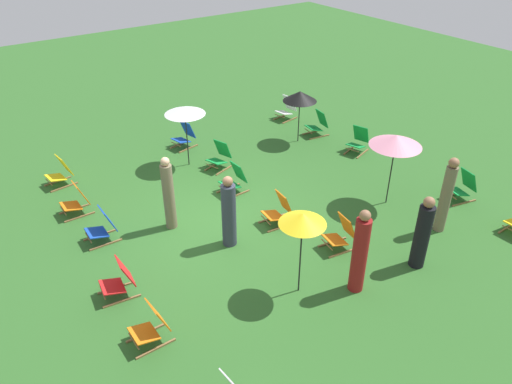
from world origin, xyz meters
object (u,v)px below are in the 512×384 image
at_px(deckchair_5, 119,280).
at_px(deckchair_6, 151,326).
at_px(deckchair_9, 318,124).
at_px(deckchair_10, 279,210).
at_px(person_2, 169,195).
at_px(deckchair_14, 341,234).
at_px(deckchair_13, 103,227).
at_px(umbrella_2, 185,111).
at_px(deckchair_0, 463,187).
at_px(person_1, 360,253).
at_px(deckchair_8, 358,141).
at_px(deckchair_3, 184,136).
at_px(umbrella_0, 396,141).
at_px(deckchair_4, 60,172).
at_px(deckchair_15, 220,156).
at_px(umbrella_3, 300,96).
at_px(deckchair_7, 76,201).
at_px(person_3, 446,196).
at_px(deckchair_2, 287,109).
at_px(umbrella_1, 303,219).
at_px(person_4, 229,213).
at_px(person_0, 422,234).
at_px(deckchair_12, 234,179).

relative_size(deckchair_5, deckchair_6, 1.00).
height_order(deckchair_9, deckchair_10, same).
bearing_deg(deckchair_5, person_2, 136.30).
bearing_deg(person_2, deckchair_6, -47.35).
relative_size(deckchair_5, deckchair_14, 1.00).
bearing_deg(deckchair_13, umbrella_2, 124.28).
bearing_deg(deckchair_0, person_1, -66.73).
relative_size(deckchair_10, person_1, 0.44).
height_order(deckchair_8, person_1, person_1).
bearing_deg(deckchair_3, umbrella_0, 12.65).
bearing_deg(deckchair_14, deckchair_0, 94.59).
height_order(deckchair_4, deckchair_15, same).
xyz_separation_m(deckchair_8, umbrella_3, (-1.65, -1.01, 1.14)).
bearing_deg(deckchair_7, person_3, 50.39).
distance_m(deckchair_7, deckchair_8, 8.30).
bearing_deg(deckchair_10, deckchair_4, -136.70).
bearing_deg(deckchair_2, deckchair_3, -101.07).
relative_size(umbrella_1, umbrella_2, 1.04).
bearing_deg(deckchair_8, deckchair_10, -87.06).
bearing_deg(umbrella_2, deckchair_6, -34.02).
distance_m(deckchair_14, umbrella_2, 5.70).
bearing_deg(deckchair_13, person_1, 40.42).
bearing_deg(umbrella_0, deckchair_6, -83.92).
height_order(deckchair_2, umbrella_2, umbrella_2).
bearing_deg(person_3, person_4, 22.85).
relative_size(deckchair_3, person_0, 0.49).
xyz_separation_m(deckchair_5, umbrella_2, (-4.06, 3.73, 1.33)).
bearing_deg(person_3, person_0, 71.91).
bearing_deg(person_4, deckchair_6, 36.27).
bearing_deg(umbrella_3, deckchair_6, -56.38).
bearing_deg(deckchair_14, deckchair_2, 160.26).
height_order(deckchair_2, deckchair_4, same).
xyz_separation_m(deckchair_9, deckchair_12, (1.44, -4.20, 0.00)).
relative_size(deckchair_7, person_3, 0.44).
height_order(deckchair_5, umbrella_3, umbrella_3).
bearing_deg(umbrella_2, deckchair_2, 102.97).
height_order(deckchair_12, umbrella_3, umbrella_3).
xyz_separation_m(deckchair_14, umbrella_0, (-0.69, 2.29, 1.40)).
distance_m(deckchair_13, deckchair_15, 4.25).
xyz_separation_m(deckchair_7, umbrella_0, (4.10, 6.67, 1.40)).
xyz_separation_m(deckchair_10, umbrella_1, (2.11, -1.10, 1.38)).
xyz_separation_m(deckchair_4, deckchair_10, (4.89, 3.73, 0.00)).
xyz_separation_m(deckchair_4, deckchair_8, (3.26, 8.04, 0.00)).
bearing_deg(deckchair_7, deckchair_6, -2.69).
relative_size(deckchair_3, person_1, 0.44).
height_order(deckchair_2, deckchair_15, same).
xyz_separation_m(deckchair_15, umbrella_1, (5.31, -1.41, 1.38)).
distance_m(deckchair_0, deckchair_10, 4.93).
relative_size(deckchair_2, deckchair_7, 1.00).
distance_m(deckchair_3, deckchair_14, 6.60).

